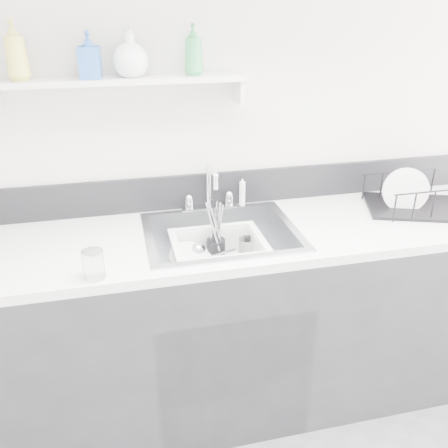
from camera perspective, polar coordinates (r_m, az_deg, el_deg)
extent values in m
cube|color=silver|center=(2.15, -2.18, 11.65)|extent=(3.50, 0.02, 2.60)
cube|color=#28282B|center=(2.25, -0.30, -12.03)|extent=(3.20, 0.62, 0.88)
cube|color=white|center=(2.01, -0.33, -1.48)|extent=(3.20, 0.62, 0.04)
cube|color=black|center=(2.23, -2.05, 4.13)|extent=(3.20, 0.02, 0.16)
cube|color=silver|center=(2.22, -1.80, 2.02)|extent=(0.26, 0.06, 0.02)
cylinder|color=silver|center=(2.20, -4.24, 2.44)|extent=(0.04, 0.04, 0.05)
cylinder|color=silver|center=(2.23, 0.58, 2.87)|extent=(0.04, 0.04, 0.05)
cylinder|color=silver|center=(2.18, -1.84, 4.48)|extent=(0.02, 0.02, 0.20)
cylinder|color=silver|center=(2.08, -1.46, 6.49)|extent=(0.02, 0.15, 0.02)
cylinder|color=white|center=(2.23, 2.21, 3.85)|extent=(0.03, 0.03, 0.14)
cube|color=silver|center=(2.00, -12.18, 16.57)|extent=(1.00, 0.16, 0.02)
cube|color=silver|center=(2.08, 1.79, 15.71)|extent=(0.02, 0.14, 0.10)
cylinder|color=white|center=(2.04, -3.71, -5.10)|extent=(0.20, 0.20, 0.01)
cylinder|color=white|center=(2.04, -3.60, -4.71)|extent=(0.20, 0.20, 0.01)
cylinder|color=white|center=(2.02, -4.02, -4.10)|extent=(0.23, 0.22, 0.08)
cylinder|color=black|center=(2.07, -0.96, -3.14)|extent=(0.08, 0.08, 0.10)
cylinder|color=silver|center=(2.04, -1.37, -0.80)|extent=(0.01, 0.05, 0.20)
cylinder|color=silver|center=(2.03, -0.54, -1.20)|extent=(0.02, 0.04, 0.18)
cylinder|color=black|center=(2.03, -1.29, -0.35)|extent=(0.01, 0.06, 0.22)
cylinder|color=white|center=(2.08, 2.74, -3.01)|extent=(0.09, 0.09, 0.10)
cylinder|color=white|center=(1.71, -15.42, -4.71)|extent=(0.10, 0.10, 0.10)
imported|color=white|center=(2.00, 2.59, -5.30)|extent=(0.12, 0.12, 0.04)
imported|color=#D9D457|center=(2.01, -23.78, 18.59)|extent=(0.09, 0.09, 0.22)
imported|color=blue|center=(1.97, -15.91, 18.99)|extent=(0.09, 0.09, 0.18)
imported|color=white|center=(1.99, -11.23, 19.53)|extent=(0.16, 0.16, 0.18)
imported|color=#32934C|center=(2.00, -3.71, 20.21)|extent=(0.08, 0.09, 0.20)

